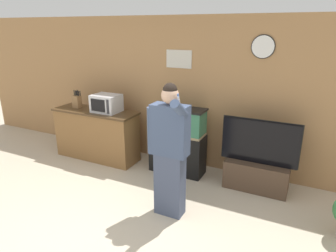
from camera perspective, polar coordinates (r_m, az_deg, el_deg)
The scene contains 8 objects.
ground_plane at distance 3.81m, azimuth -15.40°, elevation -21.69°, with size 18.00×18.00×0.00m, color beige.
wall_back_paneled at distance 5.32m, azimuth 2.73°, elevation 6.36°, with size 10.00×0.08×2.60m.
counter_island at distance 5.83m, azimuth -13.40°, elevation -1.55°, with size 1.65×0.55×0.94m.
microwave at distance 5.53m, azimuth -11.66°, elevation 4.26°, with size 0.48×0.39×0.31m.
knife_block at distance 5.96m, azimuth -16.97°, elevation 4.52°, with size 0.14×0.12×0.34m.
aquarium_on_stand at distance 5.08m, azimuth 1.83°, elevation -2.76°, with size 0.93×0.38×1.15m.
tv_on_stand at distance 4.84m, azimuth 16.55°, elevation -7.84°, with size 1.15×0.40×1.12m.
person_standing at distance 3.81m, azimuth 0.22°, elevation -4.51°, with size 0.56×0.42×1.78m.
Camera 1 is at (2.08, -2.09, 2.41)m, focal length 32.00 mm.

